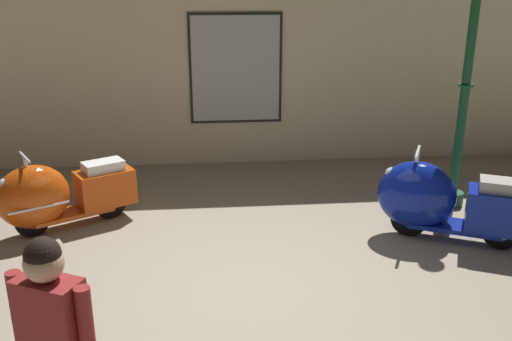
# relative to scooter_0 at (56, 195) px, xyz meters

# --- Properties ---
(ground_plane) EXTENTS (60.00, 60.00, 0.00)m
(ground_plane) POSITION_rel_scooter_0_xyz_m (2.15, -1.61, -0.44)
(ground_plane) COLOR gray
(showroom_back_wall) EXTENTS (18.00, 0.24, 3.40)m
(showroom_back_wall) POSITION_rel_scooter_0_xyz_m (2.15, 2.45, 1.26)
(showroom_back_wall) COLOR beige
(showroom_back_wall) RESTS_ON ground
(scooter_0) EXTENTS (1.59, 1.16, 0.96)m
(scooter_0) POSITION_rel_scooter_0_xyz_m (0.00, 0.00, 0.00)
(scooter_0) COLOR black
(scooter_0) RESTS_ON ground
(scooter_1) EXTENTS (1.71, 1.14, 1.02)m
(scooter_1) POSITION_rel_scooter_0_xyz_m (4.32, -0.66, 0.03)
(scooter_1) COLOR black
(scooter_1) RESTS_ON ground
(lamppost) EXTENTS (0.28, 0.28, 2.97)m
(lamppost) POSITION_rel_scooter_0_xyz_m (4.92, 0.31, 1.13)
(lamppost) COLOR #144728
(lamppost) RESTS_ON ground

